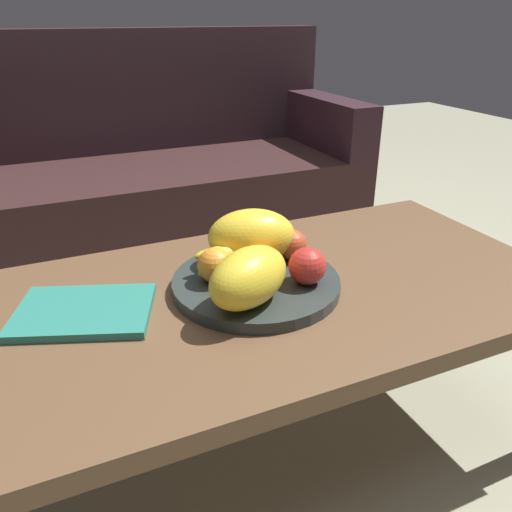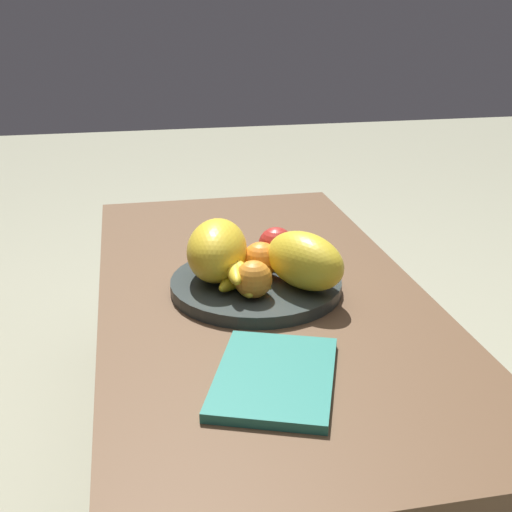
% 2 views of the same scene
% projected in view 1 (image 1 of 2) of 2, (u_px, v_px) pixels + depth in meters
% --- Properties ---
extents(ground_plane, '(8.00, 8.00, 0.00)m').
position_uv_depth(ground_plane, '(261.00, 447.00, 1.24)').
color(ground_plane, '#99987D').
extents(coffee_table, '(1.30, 0.65, 0.44)m').
position_uv_depth(coffee_table, '(262.00, 308.00, 1.07)').
color(coffee_table, brown).
rests_on(coffee_table, ground_plane).
extents(couch, '(1.70, 0.70, 0.90)m').
position_uv_depth(couch, '(155.00, 181.00, 2.18)').
color(couch, '#2F1B1B').
rests_on(couch, ground_plane).
extents(fruit_bowl, '(0.35, 0.35, 0.03)m').
position_uv_depth(fruit_bowl, '(256.00, 283.00, 1.06)').
color(fruit_bowl, '#2C3432').
rests_on(fruit_bowl, coffee_table).
extents(melon_large_front, '(0.21, 0.16, 0.12)m').
position_uv_depth(melon_large_front, '(252.00, 236.00, 1.10)').
color(melon_large_front, yellow).
rests_on(melon_large_front, fruit_bowl).
extents(melon_smaller_beside, '(0.21, 0.18, 0.11)m').
position_uv_depth(melon_smaller_beside, '(249.00, 277.00, 0.94)').
color(melon_smaller_beside, yellow).
rests_on(melon_smaller_beside, fruit_bowl).
extents(orange_front, '(0.07, 0.07, 0.07)m').
position_uv_depth(orange_front, '(215.00, 265.00, 1.02)').
color(orange_front, orange).
rests_on(orange_front, fruit_bowl).
extents(orange_left, '(0.07, 0.07, 0.07)m').
position_uv_depth(orange_left, '(264.00, 264.00, 1.03)').
color(orange_left, orange).
rests_on(orange_left, fruit_bowl).
extents(apple_front, '(0.07, 0.07, 0.07)m').
position_uv_depth(apple_front, '(292.00, 245.00, 1.12)').
color(apple_front, '#BA4728').
rests_on(apple_front, fruit_bowl).
extents(apple_left, '(0.08, 0.08, 0.08)m').
position_uv_depth(apple_left, '(307.00, 266.00, 1.02)').
color(apple_left, red).
rests_on(apple_left, fruit_bowl).
extents(banana_bunch, '(0.17, 0.12, 0.06)m').
position_uv_depth(banana_bunch, '(234.00, 261.00, 1.06)').
color(banana_bunch, gold).
rests_on(banana_bunch, fruit_bowl).
extents(magazine, '(0.30, 0.26, 0.02)m').
position_uv_depth(magazine, '(84.00, 311.00, 0.96)').
color(magazine, '#2A7B6C').
rests_on(magazine, coffee_table).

